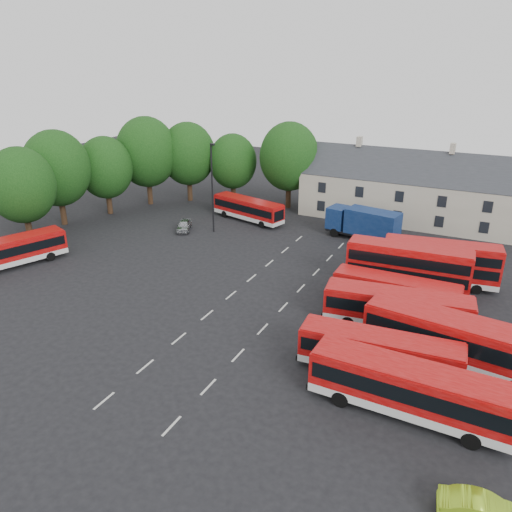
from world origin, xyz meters
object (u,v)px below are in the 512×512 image
(bus_row_a, at_px, (409,387))
(bus_dd_south, at_px, (408,266))
(box_truck, at_px, (364,223))
(silver_car, at_px, (184,225))
(lime_car, at_px, (484,511))
(lamppost, at_px, (212,186))
(bus_west, at_px, (11,250))

(bus_row_a, height_order, bus_dd_south, bus_dd_south)
(box_truck, bearing_deg, bus_dd_south, -47.93)
(silver_car, height_order, lime_car, lime_car)
(silver_car, bearing_deg, lamppost, -4.68)
(box_truck, xyz_separation_m, lamppost, (-16.56, -5.17, 3.54))
(box_truck, relative_size, silver_car, 2.29)
(lime_car, distance_m, lamppost, 42.71)
(silver_car, bearing_deg, lime_car, -63.18)
(bus_west, distance_m, box_truck, 37.05)
(bus_row_a, relative_size, lime_car, 2.91)
(lime_car, bearing_deg, lamppost, 38.88)
(bus_west, xyz_separation_m, lime_car, (43.67, -10.83, -1.11))
(box_truck, xyz_separation_m, lime_car, (14.67, -33.89, -1.36))
(bus_dd_south, relative_size, box_truck, 1.24)
(bus_row_a, distance_m, bus_west, 39.49)
(bus_dd_south, height_order, silver_car, bus_dd_south)
(box_truck, bearing_deg, lime_car, -56.03)
(bus_west, xyz_separation_m, lamppost, (12.44, 17.88, 3.79))
(bus_dd_south, distance_m, silver_car, 27.36)
(silver_car, relative_size, lamppost, 0.36)
(bus_dd_south, height_order, lime_car, bus_dd_south)
(lamppost, bearing_deg, bus_row_a, -40.48)
(bus_row_a, bearing_deg, bus_dd_south, 102.78)
(bus_row_a, bearing_deg, box_truck, 111.72)
(lamppost, bearing_deg, lime_car, -42.60)
(silver_car, bearing_deg, bus_row_a, -60.36)
(silver_car, xyz_separation_m, lamppost, (3.37, 1.23, 4.92))
(lime_car, bearing_deg, bus_west, 67.54)
(bus_dd_south, bearing_deg, box_truck, 117.99)
(bus_row_a, height_order, box_truck, box_truck)
(bus_row_a, xyz_separation_m, bus_west, (-39.18, 4.94, -0.18))
(lime_car, bearing_deg, silver_car, 43.01)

